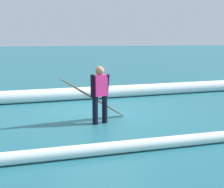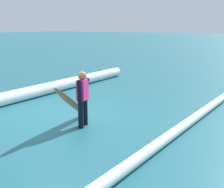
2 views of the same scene
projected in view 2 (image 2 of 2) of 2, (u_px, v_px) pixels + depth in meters
name	position (u px, v px, depth m)	size (l,w,h in m)	color
ground_plane	(64.00, 117.00, 8.91)	(191.49, 191.49, 0.00)	#216370
surfer	(83.00, 96.00, 7.95)	(0.50, 0.34, 1.44)	black
surfboard	(72.00, 103.00, 8.08)	(1.97, 0.95, 1.22)	#E55926
wave_crest_midground	(138.00, 158.00, 5.88)	(0.23, 0.23, 21.48)	white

